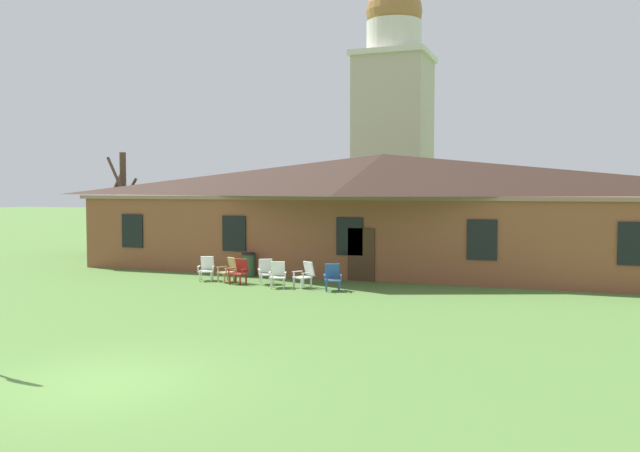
% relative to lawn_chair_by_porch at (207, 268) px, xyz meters
% --- Properties ---
extents(ground_plane, '(200.00, 200.00, 0.00)m').
position_rel_lawn_chair_by_porch_xyz_m(ground_plane, '(5.34, -13.08, -0.50)').
color(ground_plane, '#517A38').
extents(brick_building, '(26.74, 10.40, 5.27)m').
position_rel_lawn_chair_by_porch_xyz_m(brick_building, '(5.34, 7.01, 2.19)').
color(brick_building, brown).
rests_on(brick_building, ground).
extents(dome_tower, '(5.18, 5.18, 18.71)m').
position_rel_lawn_chair_by_porch_xyz_m(dome_tower, '(1.97, 22.35, 8.03)').
color(dome_tower, '#BCB29E').
rests_on(dome_tower, ground).
extents(lawn_chair_by_porch, '(0.77, 0.82, 0.96)m').
position_rel_lawn_chair_by_porch_xyz_m(lawn_chair_by_porch, '(0.00, 0.00, 0.00)').
color(lawn_chair_by_porch, white).
rests_on(lawn_chair_by_porch, ground).
extents(lawn_chair_near_door, '(0.82, 0.86, 0.96)m').
position_rel_lawn_chair_by_porch_xyz_m(lawn_chair_near_door, '(1.02, -0.07, 0.00)').
color(lawn_chair_near_door, tan).
rests_on(lawn_chair_near_door, ground).
extents(lawn_chair_left_end, '(0.67, 0.70, 0.96)m').
position_rel_lawn_chair_by_porch_xyz_m(lawn_chair_left_end, '(1.65, -0.36, 0.00)').
color(lawn_chair_left_end, maroon).
rests_on(lawn_chair_left_end, ground).
extents(lawn_chair_middle, '(0.85, 0.87, 0.96)m').
position_rel_lawn_chair_by_porch_xyz_m(lawn_chair_middle, '(2.65, -0.09, 0.00)').
color(lawn_chair_middle, white).
rests_on(lawn_chair_middle, ground).
extents(lawn_chair_right_end, '(0.77, 0.82, 0.96)m').
position_rel_lawn_chair_by_porch_xyz_m(lawn_chair_right_end, '(3.44, -0.77, 0.00)').
color(lawn_chair_right_end, silver).
rests_on(lawn_chair_right_end, ground).
extents(lawn_chair_far_side, '(0.83, 0.86, 0.96)m').
position_rel_lawn_chair_by_porch_xyz_m(lawn_chair_far_side, '(4.38, -0.40, 0.00)').
color(lawn_chair_far_side, white).
rests_on(lawn_chair_far_side, ground).
extents(lawn_chair_under_eave, '(0.79, 0.83, 0.96)m').
position_rel_lawn_chair_by_porch_xyz_m(lawn_chair_under_eave, '(5.57, -0.75, 0.00)').
color(lawn_chair_under_eave, '#2D5693').
rests_on(lawn_chair_under_eave, ground).
extents(bare_tree_beside_building, '(2.02, 2.21, 5.74)m').
position_rel_lawn_chair_by_porch_xyz_m(bare_tree_beside_building, '(-10.49, 8.68, 2.60)').
color(bare_tree_beside_building, brown).
rests_on(bare_tree_beside_building, ground).
extents(trash_bin, '(0.56, 0.56, 0.98)m').
position_rel_lawn_chair_by_porch_xyz_m(trash_bin, '(1.00, 1.71, -0.00)').
color(trash_bin, '#335638').
rests_on(trash_bin, ground).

